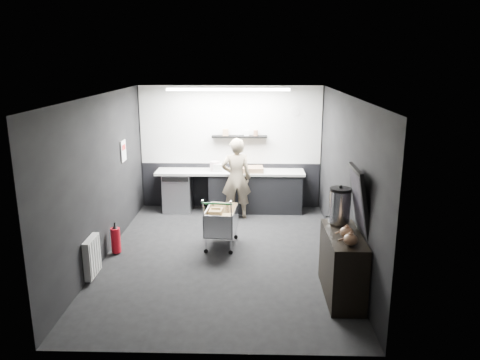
{
  "coord_description": "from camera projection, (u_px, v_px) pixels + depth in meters",
  "views": [
    {
      "loc": [
        0.48,
        -7.39,
        3.27
      ],
      "look_at": [
        0.27,
        0.4,
        1.23
      ],
      "focal_mm": 35.0,
      "sensor_mm": 36.0,
      "label": 1
    }
  ],
  "objects": [
    {
      "name": "ceiling",
      "position": [
        222.0,
        95.0,
        7.31
      ],
      "size": [
        5.5,
        5.5,
        0.0
      ],
      "primitive_type": "plane",
      "rotation": [
        3.14,
        0.0,
        0.0
      ],
      "color": "white",
      "rests_on": "wall_back"
    },
    {
      "name": "dado_panel",
      "position": [
        231.0,
        185.0,
        10.5
      ],
      "size": [
        3.95,
        0.02,
        1.0
      ],
      "primitive_type": "cube",
      "color": "black",
      "rests_on": "wall_back"
    },
    {
      "name": "floor",
      "position": [
        224.0,
        255.0,
        7.99
      ],
      "size": [
        5.5,
        5.5,
        0.0
      ],
      "primitive_type": "plane",
      "color": "black",
      "rests_on": "ground"
    },
    {
      "name": "wall_right",
      "position": [
        346.0,
        180.0,
        7.6
      ],
      "size": [
        0.0,
        5.5,
        5.5
      ],
      "primitive_type": "plane",
      "rotation": [
        1.57,
        0.0,
        -1.57
      ],
      "color": "black",
      "rests_on": "floor"
    },
    {
      "name": "fire_extinguisher",
      "position": [
        116.0,
        239.0,
        8.0
      ],
      "size": [
        0.16,
        0.16,
        0.53
      ],
      "color": "#B50C19",
      "rests_on": "floor"
    },
    {
      "name": "radiator",
      "position": [
        92.0,
        257.0,
        7.08
      ],
      "size": [
        0.1,
        0.5,
        0.6
      ],
      "primitive_type": "cube",
      "color": "silver",
      "rests_on": "wall_left"
    },
    {
      "name": "shopping_cart",
      "position": [
        221.0,
        222.0,
        8.28
      ],
      "size": [
        0.58,
        0.9,
        0.95
      ],
      "color": "silver",
      "rests_on": "floor"
    },
    {
      "name": "wall_clock",
      "position": [
        295.0,
        112.0,
        10.04
      ],
      "size": [
        0.2,
        0.03,
        0.2
      ],
      "primitive_type": "cylinder",
      "rotation": [
        1.57,
        0.0,
        0.0
      ],
      "color": "silver",
      "rests_on": "wall_back"
    },
    {
      "name": "wall_front",
      "position": [
        207.0,
        243.0,
        4.99
      ],
      "size": [
        5.5,
        0.0,
        5.5
      ],
      "primitive_type": "plane",
      "rotation": [
        -1.57,
        0.0,
        0.0
      ],
      "color": "black",
      "rests_on": "floor"
    },
    {
      "name": "sideboard",
      "position": [
        343.0,
        256.0,
        6.53
      ],
      "size": [
        0.53,
        1.24,
        1.86
      ],
      "color": "black",
      "rests_on": "floor"
    },
    {
      "name": "prep_counter",
      "position": [
        236.0,
        191.0,
        10.21
      ],
      "size": [
        3.2,
        0.61,
        0.9
      ],
      "color": "black",
      "rests_on": "floor"
    },
    {
      "name": "cardboard_box",
      "position": [
        251.0,
        169.0,
        10.03
      ],
      "size": [
        0.53,
        0.42,
        0.1
      ],
      "primitive_type": "cube",
      "rotation": [
        0.0,
        0.0,
        0.06
      ],
      "color": "#94704F",
      "rests_on": "prep_counter"
    },
    {
      "name": "pink_tub",
      "position": [
        215.0,
        166.0,
        10.08
      ],
      "size": [
        0.21,
        0.21,
        0.21
      ],
      "primitive_type": "cylinder",
      "color": "beige",
      "rests_on": "prep_counter"
    },
    {
      "name": "kitchen_wall_panel",
      "position": [
        230.0,
        125.0,
        10.16
      ],
      "size": [
        3.95,
        0.02,
        1.7
      ],
      "primitive_type": "cube",
      "color": "silver",
      "rests_on": "wall_back"
    },
    {
      "name": "white_container",
      "position": [
        218.0,
        168.0,
        10.04
      ],
      "size": [
        0.2,
        0.16,
        0.16
      ],
      "primitive_type": "cube",
      "rotation": [
        0.0,
        0.0,
        0.09
      ],
      "color": "silver",
      "rests_on": "prep_counter"
    },
    {
      "name": "ceiling_strip",
      "position": [
        228.0,
        90.0,
        9.1
      ],
      "size": [
        2.4,
        0.2,
        0.04
      ],
      "primitive_type": "cube",
      "color": "white",
      "rests_on": "ceiling"
    },
    {
      "name": "wall_back",
      "position": [
        231.0,
        148.0,
        10.31
      ],
      "size": [
        5.5,
        0.0,
        5.5
      ],
      "primitive_type": "plane",
      "rotation": [
        1.57,
        0.0,
        0.0
      ],
      "color": "black",
      "rests_on": "floor"
    },
    {
      "name": "person",
      "position": [
        236.0,
        178.0,
        9.68
      ],
      "size": [
        0.66,
        0.48,
        1.7
      ],
      "primitive_type": "imported",
      "rotation": [
        0.0,
        0.0,
        3.26
      ],
      "color": "#BFB497",
      "rests_on": "floor"
    },
    {
      "name": "poster_red_band",
      "position": [
        123.0,
        147.0,
        8.89
      ],
      "size": [
        0.02,
        0.22,
        0.1
      ],
      "primitive_type": "cube",
      "color": "red",
      "rests_on": "poster"
    },
    {
      "name": "wall_left",
      "position": [
        102.0,
        178.0,
        7.7
      ],
      "size": [
        0.0,
        5.5,
        5.5
      ],
      "primitive_type": "plane",
      "rotation": [
        1.57,
        0.0,
        1.57
      ],
      "color": "black",
      "rests_on": "floor"
    },
    {
      "name": "floating_shelf",
      "position": [
        239.0,
        137.0,
        10.11
      ],
      "size": [
        1.2,
        0.22,
        0.04
      ],
      "primitive_type": "cube",
      "color": "black",
      "rests_on": "wall_back"
    },
    {
      "name": "poster",
      "position": [
        123.0,
        151.0,
        8.91
      ],
      "size": [
        0.02,
        0.3,
        0.4
      ],
      "primitive_type": "cube",
      "color": "white",
      "rests_on": "wall_left"
    }
  ]
}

